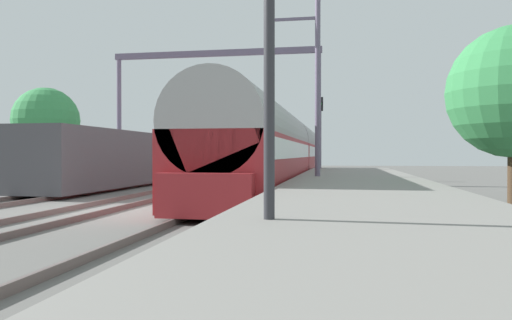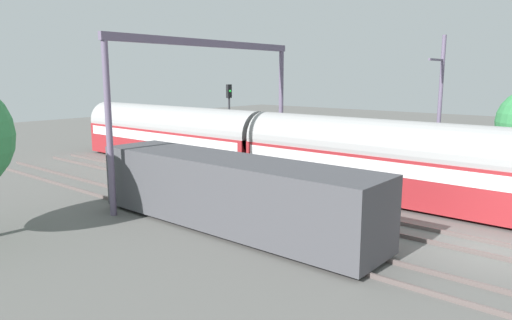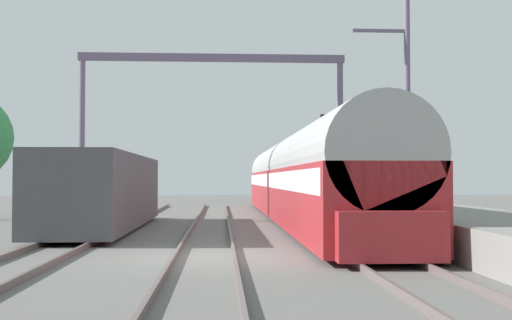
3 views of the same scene
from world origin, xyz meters
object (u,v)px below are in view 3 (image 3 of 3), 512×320
passenger_train (299,179)px  freight_car (105,191)px  person_crossing (324,198)px  catenary_gantry (213,101)px  railway_signal_far (324,151)px

passenger_train → freight_car: size_ratio=2.53×
person_crossing → catenary_gantry: catenary_gantry is taller
freight_car → catenary_gantry: bearing=51.8°
freight_car → catenary_gantry: (4.08, 5.17, 4.16)m
freight_car → person_crossing: (9.36, 5.15, -0.44)m
passenger_train → railway_signal_far: size_ratio=6.00×
catenary_gantry → railway_signal_far: bearing=35.9°
passenger_train → person_crossing: size_ratio=18.99×
railway_signal_far → catenary_gantry: size_ratio=0.44×
freight_car → person_crossing: freight_car is taller
passenger_train → person_crossing: (1.20, -0.01, -0.94)m
freight_car → catenary_gantry: catenary_gantry is taller
passenger_train → freight_car: bearing=-147.7°
passenger_train → catenary_gantry: bearing=179.9°
passenger_train → freight_car: 9.67m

